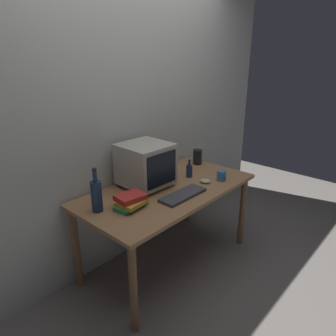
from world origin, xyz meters
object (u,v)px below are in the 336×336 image
crt_monitor (146,165)px  book_stack (131,201)px  keyboard (183,195)px  bottle_short (189,170)px  computer_mouse (205,181)px  bottle_tall (96,195)px  mug (221,175)px  metal_canister (197,157)px

crt_monitor → book_stack: 0.42m
keyboard → bottle_short: 0.42m
computer_mouse → bottle_tall: (-0.93, 0.28, 0.11)m
crt_monitor → computer_mouse: crt_monitor is taller
mug → book_stack: bearing=167.2°
crt_monitor → keyboard: (0.05, -0.36, -0.18)m
keyboard → computer_mouse: computer_mouse is taller
keyboard → bottle_tall: (-0.59, 0.30, 0.11)m
crt_monitor → metal_canister: crt_monitor is taller
bottle_short → computer_mouse: bearing=-96.8°
book_stack → metal_canister: (1.09, 0.22, 0.02)m
book_stack → keyboard: bearing=-21.9°
bottle_tall → mug: size_ratio=2.76×
bottle_tall → metal_canister: bearing=3.3°
crt_monitor → bottle_short: 0.45m
crt_monitor → metal_canister: (0.74, 0.02, -0.12)m
crt_monitor → bottle_short: crt_monitor is taller
crt_monitor → book_stack: crt_monitor is taller
keyboard → metal_canister: (0.69, 0.38, 0.06)m
keyboard → computer_mouse: (0.33, 0.03, 0.01)m
computer_mouse → bottle_short: 0.20m
bottle_tall → mug: 1.14m
bottle_short → metal_canister: size_ratio=1.13×
keyboard → bottle_short: bottle_short is taller
computer_mouse → bottle_tall: size_ratio=0.30×
bottle_short → mug: 0.29m
computer_mouse → metal_canister: metal_canister is taller
keyboard → computer_mouse: 0.34m
computer_mouse → metal_canister: size_ratio=0.67×
keyboard → bottle_tall: bearing=153.8°
bottle_short → book_stack: (-0.76, -0.06, -0.01)m
metal_canister → bottle_short: bearing=-154.7°
computer_mouse → book_stack: book_stack is taller
computer_mouse → book_stack: (-0.74, 0.14, 0.03)m
bottle_tall → metal_canister: size_ratio=2.21×
keyboard → book_stack: 0.43m
bottle_tall → computer_mouse: bearing=-16.6°
book_stack → metal_canister: size_ratio=1.65×
keyboard → metal_canister: bearing=29.6°
keyboard → crt_monitor: bearing=99.4°
bottle_tall → bottle_short: bottle_tall is taller
computer_mouse → mug: 0.17m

